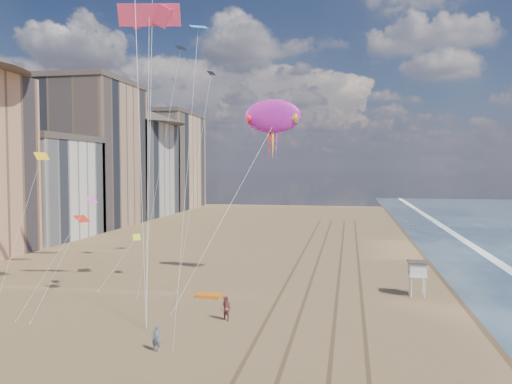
% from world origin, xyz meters
% --- Properties ---
extents(wet_sand, '(260.00, 260.00, 0.00)m').
position_xyz_m(wet_sand, '(19.00, 40.00, 0.00)').
color(wet_sand, '#42301E').
rests_on(wet_sand, ground).
extents(tracks, '(7.68, 120.00, 0.01)m').
position_xyz_m(tracks, '(2.55, 30.00, 0.01)').
color(tracks, brown).
rests_on(tracks, ground).
extents(buildings, '(34.72, 131.35, 29.00)m').
position_xyz_m(buildings, '(-45.73, 65.59, 13.55)').
color(buildings, '#C6B284').
rests_on(buildings, ground).
extents(lifeguard_stand, '(1.79, 1.79, 3.23)m').
position_xyz_m(lifeguard_stand, '(11.20, 27.28, 2.49)').
color(lifeguard_stand, white).
rests_on(lifeguard_stand, ground).
extents(grounded_kite, '(2.41, 1.64, 0.26)m').
position_xyz_m(grounded_kite, '(-7.48, 23.59, 0.13)').
color(grounded_kite, orange).
rests_on(grounded_kite, ground).
extents(show_kite, '(5.75, 6.38, 20.77)m').
position_xyz_m(show_kite, '(-2.50, 29.20, 16.80)').
color(show_kite, '#B51BA0').
rests_on(show_kite, ground).
extents(kite_flyer_a, '(0.65, 0.45, 1.73)m').
position_xyz_m(kite_flyer_a, '(-7.08, 10.01, 0.87)').
color(kite_flyer_a, slate).
rests_on(kite_flyer_a, ground).
extents(kite_flyer_b, '(1.16, 1.07, 1.91)m').
position_xyz_m(kite_flyer_b, '(-4.24, 17.01, 0.96)').
color(kite_flyer_b, '#8F494A').
rests_on(kite_flyer_b, ground).
extents(small_kites, '(17.95, 17.38, 20.54)m').
position_xyz_m(small_kites, '(-14.60, 24.52, 16.18)').
color(small_kites, '#E157A7').
rests_on(small_kites, ground).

